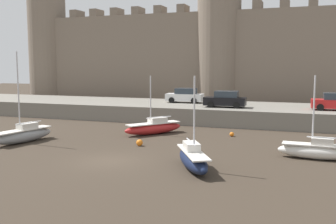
{
  "coord_description": "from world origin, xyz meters",
  "views": [
    {
      "loc": [
        11.2,
        -21.02,
        5.87
      ],
      "look_at": [
        1.91,
        5.33,
        2.5
      ],
      "focal_mm": 42.0,
      "sensor_mm": 36.0,
      "label": 1
    }
  ],
  "objects_px": {
    "car_quay_centre_west": "(185,96)",
    "car_quay_west": "(225,99)",
    "sailboat_near_channel_right": "(154,127)",
    "sailboat_midflat_left": "(316,150)",
    "car_quay_east": "(335,102)",
    "sailboat_foreground_left": "(24,135)",
    "sailboat_midflat_centre": "(193,159)",
    "mooring_buoy_mid_mud": "(232,134)",
    "mooring_buoy_near_shore": "(140,143)"
  },
  "relations": [
    {
      "from": "sailboat_near_channel_right",
      "to": "car_quay_centre_west",
      "type": "relative_size",
      "value": 1.24
    },
    {
      "from": "sailboat_foreground_left",
      "to": "car_quay_east",
      "type": "height_order",
      "value": "sailboat_foreground_left"
    },
    {
      "from": "sailboat_midflat_centre",
      "to": "mooring_buoy_near_shore",
      "type": "xyz_separation_m",
      "value": [
        -5.39,
        4.83,
        -0.36
      ]
    },
    {
      "from": "sailboat_near_channel_right",
      "to": "mooring_buoy_near_shore",
      "type": "relative_size",
      "value": 10.78
    },
    {
      "from": "sailboat_midflat_left",
      "to": "mooring_buoy_mid_mud",
      "type": "distance_m",
      "value": 8.77
    },
    {
      "from": "mooring_buoy_mid_mud",
      "to": "car_quay_west",
      "type": "height_order",
      "value": "car_quay_west"
    },
    {
      "from": "mooring_buoy_near_shore",
      "to": "mooring_buoy_mid_mud",
      "type": "relative_size",
      "value": 1.3
    },
    {
      "from": "sailboat_midflat_centre",
      "to": "car_quay_east",
      "type": "distance_m",
      "value": 20.43
    },
    {
      "from": "sailboat_midflat_left",
      "to": "car_quay_centre_west",
      "type": "height_order",
      "value": "sailboat_midflat_left"
    },
    {
      "from": "sailboat_midflat_left",
      "to": "sailboat_midflat_centre",
      "type": "xyz_separation_m",
      "value": [
        -6.65,
        -4.82,
        0.04
      ]
    },
    {
      "from": "sailboat_foreground_left",
      "to": "car_quay_centre_west",
      "type": "height_order",
      "value": "sailboat_foreground_left"
    },
    {
      "from": "mooring_buoy_near_shore",
      "to": "car_quay_west",
      "type": "xyz_separation_m",
      "value": [
        3.72,
        12.89,
        2.19
      ]
    },
    {
      "from": "sailboat_foreground_left",
      "to": "mooring_buoy_mid_mud",
      "type": "height_order",
      "value": "sailboat_foreground_left"
    },
    {
      "from": "sailboat_midflat_centre",
      "to": "car_quay_east",
      "type": "relative_size",
      "value": 1.27
    },
    {
      "from": "mooring_buoy_mid_mud",
      "to": "car_quay_centre_west",
      "type": "bearing_deg",
      "value": 125.09
    },
    {
      "from": "car_quay_centre_west",
      "to": "car_quay_west",
      "type": "bearing_deg",
      "value": -32.02
    },
    {
      "from": "sailboat_midflat_centre",
      "to": "car_quay_centre_west",
      "type": "height_order",
      "value": "sailboat_midflat_centre"
    },
    {
      "from": "sailboat_midflat_left",
      "to": "mooring_buoy_mid_mud",
      "type": "height_order",
      "value": "sailboat_midflat_left"
    },
    {
      "from": "sailboat_foreground_left",
      "to": "sailboat_midflat_left",
      "type": "height_order",
      "value": "sailboat_foreground_left"
    },
    {
      "from": "sailboat_near_channel_right",
      "to": "mooring_buoy_mid_mud",
      "type": "bearing_deg",
      "value": 9.14
    },
    {
      "from": "sailboat_midflat_centre",
      "to": "car_quay_centre_west",
      "type": "relative_size",
      "value": 1.27
    },
    {
      "from": "sailboat_midflat_centre",
      "to": "sailboat_midflat_left",
      "type": "bearing_deg",
      "value": 35.94
    },
    {
      "from": "sailboat_foreground_left",
      "to": "mooring_buoy_mid_mud",
      "type": "bearing_deg",
      "value": 27.92
    },
    {
      "from": "sailboat_midflat_centre",
      "to": "car_quay_west",
      "type": "distance_m",
      "value": 17.9
    },
    {
      "from": "sailboat_foreground_left",
      "to": "mooring_buoy_near_shore",
      "type": "relative_size",
      "value": 14.3
    },
    {
      "from": "sailboat_midflat_left",
      "to": "car_quay_west",
      "type": "height_order",
      "value": "sailboat_midflat_left"
    },
    {
      "from": "sailboat_near_channel_right",
      "to": "sailboat_midflat_left",
      "type": "relative_size",
      "value": 0.99
    },
    {
      "from": "mooring_buoy_mid_mud",
      "to": "car_quay_centre_west",
      "type": "relative_size",
      "value": 0.09
    },
    {
      "from": "car_quay_centre_west",
      "to": "car_quay_east",
      "type": "bearing_deg",
      "value": -9.13
    },
    {
      "from": "sailboat_midflat_left",
      "to": "mooring_buoy_near_shore",
      "type": "distance_m",
      "value": 12.04
    },
    {
      "from": "mooring_buoy_near_shore",
      "to": "car_quay_west",
      "type": "distance_m",
      "value": 13.59
    },
    {
      "from": "mooring_buoy_near_shore",
      "to": "mooring_buoy_mid_mud",
      "type": "distance_m",
      "value": 8.24
    },
    {
      "from": "car_quay_east",
      "to": "car_quay_centre_west",
      "type": "height_order",
      "value": "same"
    },
    {
      "from": "sailboat_near_channel_right",
      "to": "car_quay_centre_west",
      "type": "height_order",
      "value": "sailboat_near_channel_right"
    },
    {
      "from": "mooring_buoy_near_shore",
      "to": "car_quay_centre_west",
      "type": "xyz_separation_m",
      "value": [
        -1.47,
        16.14,
        2.19
      ]
    },
    {
      "from": "sailboat_midflat_left",
      "to": "mooring_buoy_near_shore",
      "type": "xyz_separation_m",
      "value": [
        -12.03,
        0.02,
        -0.32
      ]
    },
    {
      "from": "sailboat_near_channel_right",
      "to": "mooring_buoy_mid_mud",
      "type": "height_order",
      "value": "sailboat_near_channel_right"
    },
    {
      "from": "sailboat_near_channel_right",
      "to": "sailboat_midflat_centre",
      "type": "relative_size",
      "value": 0.98
    },
    {
      "from": "sailboat_midflat_centre",
      "to": "car_quay_west",
      "type": "height_order",
      "value": "sailboat_midflat_centre"
    },
    {
      "from": "car_quay_east",
      "to": "car_quay_centre_west",
      "type": "distance_m",
      "value": 15.53
    },
    {
      "from": "sailboat_midflat_left",
      "to": "car_quay_centre_west",
      "type": "relative_size",
      "value": 1.26
    },
    {
      "from": "car_quay_west",
      "to": "sailboat_foreground_left",
      "type": "bearing_deg",
      "value": -130.76
    },
    {
      "from": "sailboat_midflat_centre",
      "to": "sailboat_near_channel_right",
      "type": "bearing_deg",
      "value": 122.43
    },
    {
      "from": "mooring_buoy_mid_mud",
      "to": "car_quay_centre_west",
      "type": "xyz_separation_m",
      "value": [
        -7.13,
        10.14,
        2.24
      ]
    },
    {
      "from": "sailboat_midflat_left",
      "to": "mooring_buoy_mid_mud",
      "type": "relative_size",
      "value": 14.24
    },
    {
      "from": "mooring_buoy_mid_mud",
      "to": "car_quay_east",
      "type": "distance_m",
      "value": 11.46
    },
    {
      "from": "mooring_buoy_near_shore",
      "to": "car_quay_east",
      "type": "relative_size",
      "value": 0.12
    },
    {
      "from": "sailboat_foreground_left",
      "to": "mooring_buoy_near_shore",
      "type": "distance_m",
      "value": 9.02
    },
    {
      "from": "mooring_buoy_near_shore",
      "to": "car_quay_centre_west",
      "type": "bearing_deg",
      "value": 95.21
    },
    {
      "from": "car_quay_east",
      "to": "car_quay_west",
      "type": "distance_m",
      "value": 10.17
    }
  ]
}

